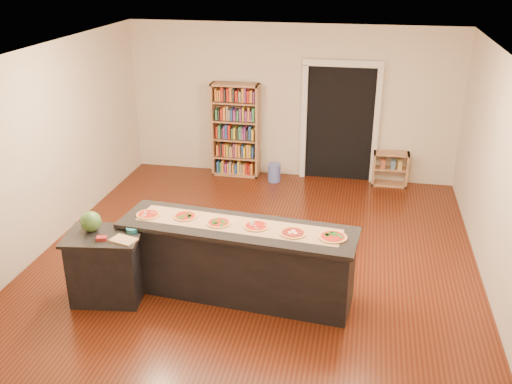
% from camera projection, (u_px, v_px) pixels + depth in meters
% --- Properties ---
extents(room, '(6.00, 7.00, 2.80)m').
position_uv_depth(room, '(253.00, 169.00, 7.21)').
color(room, beige).
rests_on(room, ground).
extents(doorway, '(1.40, 0.09, 2.21)m').
position_uv_depth(doorway, '(340.00, 116.00, 10.25)').
color(doorway, black).
rests_on(doorway, room).
extents(kitchen_island, '(2.85, 0.77, 0.94)m').
position_uv_depth(kitchen_island, '(238.00, 260.00, 6.94)').
color(kitchen_island, black).
rests_on(kitchen_island, ground).
extents(side_counter, '(0.88, 0.64, 0.87)m').
position_uv_depth(side_counter, '(107.00, 266.00, 6.86)').
color(side_counter, black).
rests_on(side_counter, ground).
extents(bookshelf, '(0.87, 0.31, 1.75)m').
position_uv_depth(bookshelf, '(236.00, 130.00, 10.57)').
color(bookshelf, tan).
rests_on(bookshelf, ground).
extents(low_shelf, '(0.63, 0.27, 0.63)m').
position_uv_depth(low_shelf, '(390.00, 169.00, 10.29)').
color(low_shelf, tan).
rests_on(low_shelf, ground).
extents(waste_bin, '(0.23, 0.23, 0.34)m').
position_uv_depth(waste_bin, '(274.00, 173.00, 10.51)').
color(waste_bin, '#566AC0').
rests_on(waste_bin, ground).
extents(kraft_paper, '(2.51, 0.67, 0.00)m').
position_uv_depth(kraft_paper, '(238.00, 225.00, 6.77)').
color(kraft_paper, '#A38154').
rests_on(kraft_paper, kitchen_island).
extents(watermelon, '(0.25, 0.25, 0.25)m').
position_uv_depth(watermelon, '(91.00, 221.00, 6.73)').
color(watermelon, '#144214').
rests_on(watermelon, side_counter).
extents(cutting_board, '(0.33, 0.26, 0.02)m').
position_uv_depth(cutting_board, '(124.00, 240.00, 6.54)').
color(cutting_board, tan).
rests_on(cutting_board, side_counter).
extents(package_red, '(0.13, 0.11, 0.04)m').
position_uv_depth(package_red, '(102.00, 238.00, 6.56)').
color(package_red, maroon).
rests_on(package_red, side_counter).
extents(package_teal, '(0.14, 0.14, 0.05)m').
position_uv_depth(package_teal, '(132.00, 230.00, 6.74)').
color(package_teal, '#195966').
rests_on(package_teal, side_counter).
extents(pizza_a, '(0.31, 0.31, 0.02)m').
position_uv_depth(pizza_a, '(148.00, 214.00, 7.01)').
color(pizza_a, tan).
rests_on(pizza_a, kitchen_island).
extents(pizza_b, '(0.28, 0.28, 0.02)m').
position_uv_depth(pizza_b, '(185.00, 216.00, 6.97)').
color(pizza_b, tan).
rests_on(pizza_b, kitchen_island).
extents(pizza_c, '(0.29, 0.29, 0.02)m').
position_uv_depth(pizza_c, '(219.00, 223.00, 6.80)').
color(pizza_c, tan).
rests_on(pizza_c, kitchen_island).
extents(pizza_d, '(0.32, 0.32, 0.02)m').
position_uv_depth(pizza_d, '(256.00, 226.00, 6.72)').
color(pizza_d, tan).
rests_on(pizza_d, kitchen_island).
extents(pizza_e, '(0.33, 0.33, 0.02)m').
position_uv_depth(pizza_e, '(293.00, 233.00, 6.55)').
color(pizza_e, tan).
rests_on(pizza_e, kitchen_island).
extents(pizza_f, '(0.31, 0.31, 0.02)m').
position_uv_depth(pizza_f, '(333.00, 237.00, 6.46)').
color(pizza_f, tan).
rests_on(pizza_f, kitchen_island).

